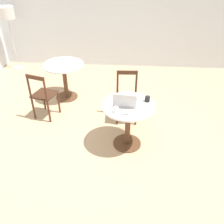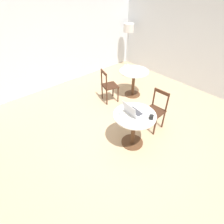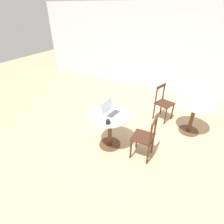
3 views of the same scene
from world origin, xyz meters
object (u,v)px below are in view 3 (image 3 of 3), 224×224
(laptop, at_px, (111,111))
(drinking_glass, at_px, (105,106))
(cafe_table_mid, at_px, (194,110))
(cafe_table_near, at_px, (110,123))
(chair_mid_left, at_px, (163,103))
(chair_near_right, at_px, (145,138))
(mouse, at_px, (100,110))
(mug, at_px, (108,122))

(laptop, height_order, drinking_glass, laptop)
(cafe_table_mid, bearing_deg, cafe_table_near, -136.84)
(cafe_table_mid, distance_m, chair_mid_left, 0.78)
(cafe_table_mid, bearing_deg, chair_mid_left, 162.79)
(cafe_table_near, relative_size, chair_near_right, 0.88)
(mouse, height_order, drinking_glass, drinking_glass)
(cafe_table_near, distance_m, chair_near_right, 0.75)
(cafe_table_near, bearing_deg, laptop, 95.71)
(mug, bearing_deg, chair_near_right, 27.12)
(cafe_table_mid, bearing_deg, drinking_glass, -144.66)
(mouse, bearing_deg, laptop, 4.70)
(cafe_table_near, relative_size, cafe_table_mid, 1.00)
(cafe_table_near, relative_size, mug, 7.03)
(mug, xyz_separation_m, drinking_glass, (-0.33, 0.45, 0.00))
(cafe_table_mid, distance_m, mug, 2.06)
(mouse, bearing_deg, mug, -39.91)
(chair_near_right, xyz_separation_m, chair_mid_left, (-0.07, 1.51, 0.00))
(drinking_glass, bearing_deg, mouse, -105.12)
(drinking_glass, bearing_deg, laptop, -32.11)
(chair_mid_left, height_order, laptop, laptop)
(laptop, height_order, mug, laptop)
(cafe_table_mid, bearing_deg, mouse, -142.04)
(cafe_table_mid, height_order, laptop, laptop)
(laptop, relative_size, mug, 3.29)
(laptop, bearing_deg, cafe_table_mid, 41.94)
(cafe_table_mid, xyz_separation_m, chair_near_right, (-0.67, -1.28, -0.12))
(chair_near_right, distance_m, mug, 0.77)
(chair_mid_left, relative_size, mug, 7.96)
(cafe_table_mid, height_order, chair_mid_left, chair_mid_left)
(chair_mid_left, relative_size, laptop, 2.42)
(chair_near_right, xyz_separation_m, drinking_glass, (-0.94, 0.14, 0.35))
(chair_mid_left, relative_size, mouse, 9.08)
(chair_near_right, distance_m, drinking_glass, 1.02)
(laptop, distance_m, drinking_glass, 0.24)
(laptop, bearing_deg, mouse, -175.30)
(drinking_glass, bearing_deg, chair_mid_left, 57.35)
(cafe_table_near, bearing_deg, chair_near_right, 2.90)
(cafe_table_mid, xyz_separation_m, mouse, (-1.65, -1.29, 0.20))
(cafe_table_near, distance_m, mouse, 0.32)
(cafe_table_near, relative_size, drinking_glass, 9.21)
(chair_mid_left, distance_m, drinking_glass, 1.66)
(cafe_table_near, height_order, mouse, mouse)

